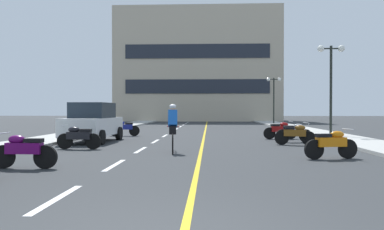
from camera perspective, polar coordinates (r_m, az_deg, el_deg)
ground_plane at (r=25.53m, az=1.30°, el=-2.58°), size 140.00×140.00×0.00m
curb_left at (r=29.55m, az=-12.67°, el=-2.03°), size 2.40×72.00×0.12m
curb_right at (r=29.28m, az=15.68°, el=-2.07°), size 2.40×72.00×0.12m
lane_dash_0 at (r=7.12m, az=-18.93°, el=-11.36°), size 0.14×2.20×0.01m
lane_dash_1 at (r=10.89m, az=-11.14°, el=-7.12°), size 0.14×2.20×0.01m
lane_dash_2 at (r=14.78m, az=-7.45°, el=-5.03°), size 0.14×2.20×0.01m
lane_dash_3 at (r=18.72m, az=-5.32°, el=-3.80°), size 0.14×2.20×0.01m
lane_dash_4 at (r=22.67m, az=-3.93°, el=-3.00°), size 0.14×2.20×0.01m
lane_dash_5 at (r=26.64m, az=-2.96°, el=-2.44°), size 0.14×2.20×0.01m
lane_dash_6 at (r=30.62m, az=-2.24°, el=-2.02°), size 0.14×2.20×0.01m
lane_dash_7 at (r=34.61m, az=-1.69°, el=-1.70°), size 0.14×2.20×0.01m
lane_dash_8 at (r=38.59m, az=-1.25°, el=-1.44°), size 0.14×2.20×0.01m
lane_dash_9 at (r=42.58m, az=-0.89°, el=-1.24°), size 0.14×2.20×0.01m
lane_dash_10 at (r=46.57m, az=-0.59°, el=-1.06°), size 0.14×2.20×0.01m
lane_dash_11 at (r=50.57m, az=-0.34°, el=-0.92°), size 0.14×2.20×0.01m
centre_line_yellow at (r=28.52m, az=1.94°, el=-2.23°), size 0.12×66.00×0.01m
office_building at (r=54.51m, az=0.90°, el=6.96°), size 21.59×9.50×14.74m
street_lamp_mid at (r=22.78m, az=19.46°, el=6.30°), size 1.46×0.36×4.87m
street_lamp_far at (r=40.98m, az=11.75°, el=3.65°), size 1.46×0.36×4.64m
parked_car_near at (r=18.79m, az=-14.15°, el=-1.02°), size 2.06×4.27×1.82m
motorcycle_1 at (r=10.87m, az=-23.14°, el=-4.69°), size 1.70×0.60×0.92m
motorcycle_2 at (r=12.67m, az=19.52°, el=-3.90°), size 1.68×0.65×0.92m
motorcycle_3 at (r=15.48m, az=-16.07°, el=-3.04°), size 1.70×0.60×0.92m
motorcycle_4 at (r=17.12m, az=14.73°, el=-2.68°), size 1.66×0.75×0.92m
motorcycle_5 at (r=18.64m, az=14.56°, el=-2.40°), size 1.70×0.60×0.92m
motorcycle_6 at (r=20.44m, az=12.65°, el=-2.11°), size 1.70×0.60×0.92m
motorcycle_7 at (r=22.59m, az=-9.77°, el=-1.83°), size 1.70×0.60×0.92m
cyclist_rider at (r=13.72m, az=-2.81°, el=-1.77°), size 0.42×1.77×1.71m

